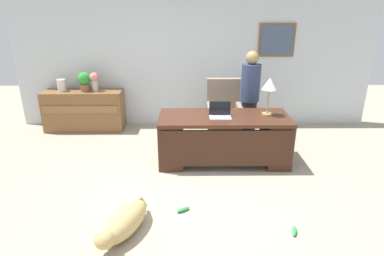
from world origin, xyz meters
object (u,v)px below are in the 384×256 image
object	(u,v)px
desk	(224,137)
vase_with_flowers	(94,80)
laptop	(220,113)
potted_plant	(84,81)
vase_empty	(62,85)
dog_toy_plush	(183,210)
dog_lying	(124,223)
person_standing	(250,98)
dog_toy_bone	(294,231)
desk_lamp	(269,86)
armchair	(223,113)
credenza	(84,110)

from	to	relation	value
desk	vase_with_flowers	distance (m)	2.82
desk	laptop	bearing A→B (deg)	-171.91
desk	potted_plant	bearing A→B (deg)	149.63
vase_empty	dog_toy_plush	size ratio (longest dim) A/B	1.28
dog_lying	laptop	xyz separation A→B (m)	(1.16, 1.73, 0.65)
laptop	vase_with_flowers	world-z (taller)	vase_with_flowers
laptop	vase_with_flowers	distance (m)	2.71
potted_plant	person_standing	bearing A→B (deg)	-13.17
desk	dog_toy_bone	distance (m)	1.87
potted_plant	desk_lamp	bearing A→B (deg)	-23.58
desk	dog_lying	bearing A→B (deg)	-125.38
laptop	potted_plant	world-z (taller)	potted_plant
person_standing	vase_with_flowers	world-z (taller)	person_standing
dog_lying	laptop	distance (m)	2.18
armchair	vase_with_flowers	size ratio (longest dim) A/B	3.06
vase_with_flowers	potted_plant	xyz separation A→B (m)	(-0.19, 0.00, -0.01)
credenza	dog_toy_bone	size ratio (longest dim) A/B	9.12
credenza	vase_empty	xyz separation A→B (m)	(-0.38, 0.00, 0.50)
potted_plant	vase_with_flowers	bearing A→B (deg)	0.00
dog_lying	dog_toy_plush	distance (m)	0.76
armchair	credenza	bearing A→B (deg)	169.77
dog_lying	potted_plant	distance (m)	3.56
armchair	laptop	distance (m)	1.06
desk	vase_empty	xyz separation A→B (m)	(-2.96, 1.48, 0.48)
desk	potted_plant	size ratio (longest dim) A/B	5.48
dog_toy_bone	dog_toy_plush	xyz separation A→B (m)	(-1.21, 0.40, 0.00)
dog_lying	dog_toy_plush	xyz separation A→B (m)	(0.63, 0.41, -0.13)
credenza	desk_lamp	world-z (taller)	desk_lamp
vase_with_flowers	desk	bearing A→B (deg)	-32.35
desk	dog_toy_bone	world-z (taller)	desk
vase_empty	armchair	bearing A→B (deg)	-9.02
vase_empty	desk	bearing A→B (deg)	-26.47
credenza	desk_lamp	bearing A→B (deg)	-23.11
person_standing	laptop	bearing A→B (deg)	-126.58
armchair	vase_empty	bearing A→B (deg)	170.98
person_standing	dog_lying	size ratio (longest dim) A/B	1.89
dog_toy_plush	laptop	bearing A→B (deg)	67.76
desk	dog_toy_plush	distance (m)	1.51
vase_empty	potted_plant	size ratio (longest dim) A/B	0.63
desk	credenza	bearing A→B (deg)	150.33
dog_toy_bone	credenza	bearing A→B (deg)	134.92
dog_toy_plush	credenza	bearing A→B (deg)	125.26
dog_lying	desk_lamp	distance (m)	2.83
laptop	desk_lamp	size ratio (longest dim) A/B	0.56
vase_empty	potted_plant	distance (m)	0.45
dog_lying	desk_lamp	bearing A→B (deg)	44.02
desk	credenza	size ratio (longest dim) A/B	1.30
vase_empty	dog_toy_plush	distance (m)	3.76
credenza	desk_lamp	xyz separation A→B (m)	(3.24, -1.38, 0.81)
credenza	vase_with_flowers	xyz separation A→B (m)	(0.26, 0.00, 0.60)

